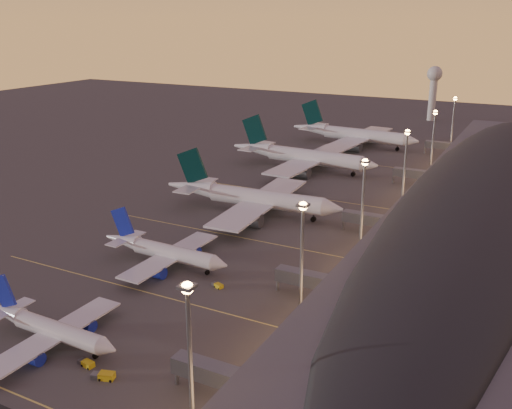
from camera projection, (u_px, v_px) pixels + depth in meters
The scene contains 13 objects.
ground at pixel (160, 284), 134.94m from camera, with size 700.00×700.00×0.00m, color #423F3D.
airliner_narrow_south at pixel (49, 328), 109.71m from camera, with size 33.64×29.93×12.06m.
airliner_narrow_north at pixel (164, 251), 144.68m from camera, with size 37.72×33.59×13.51m.
airliner_wide_near at pixel (251, 197), 182.76m from camera, with size 61.41×55.99×19.65m.
airliner_wide_mid at pixel (302, 156), 235.64m from camera, with size 65.72×59.89×21.04m.
airliner_wide_far at pixel (353, 134), 279.40m from camera, with size 65.58×59.93×20.97m.
terminal_building at pixel (482, 202), 165.85m from camera, with size 56.35×255.00×17.46m.
light_masts at pixel (389, 169), 168.23m from camera, with size 2.20×217.20×25.90m.
radar_tower at pixel (434, 84), 342.38m from camera, with size 9.00×9.00×32.50m.
lane_markings at pixel (242, 231), 168.58m from camera, with size 90.00×180.36×0.00m.
baggage_tug_a at pixel (86, 363), 103.10m from camera, with size 3.64×1.87×1.04m.
baggage_tug_b at pixel (104, 376), 99.36m from camera, with size 4.42×2.81×1.23m.
baggage_tug_c at pixel (218, 285), 133.20m from camera, with size 3.40×2.28×0.95m.
Camera 1 is at (76.91, -97.75, 60.05)m, focal length 40.00 mm.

